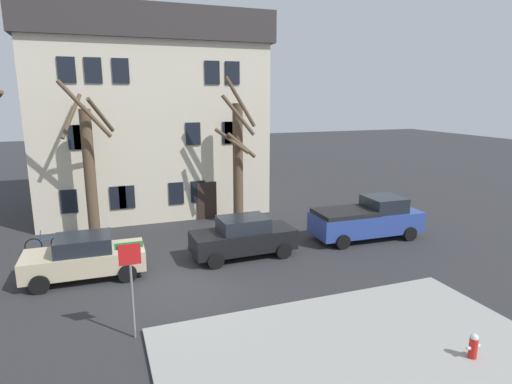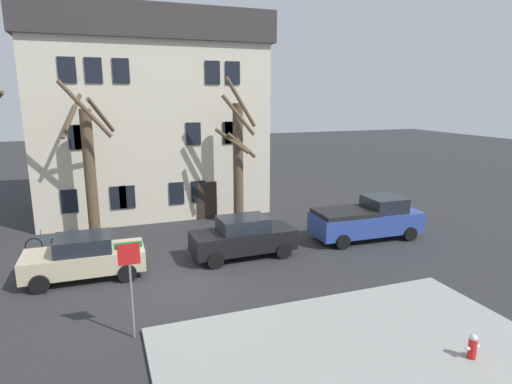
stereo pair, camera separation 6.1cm
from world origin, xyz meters
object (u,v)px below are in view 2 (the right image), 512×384
(street_sign_pole, at_px, (130,272))
(bicycle_leaning, at_px, (47,244))
(car_beige_sedan, at_px, (85,257))
(tree_bare_far, at_px, (238,159))
(tree_bare_mid, at_px, (90,167))
(fire_hydrant, at_px, (473,346))
(building_main, at_px, (149,114))
(car_black_sedan, at_px, (243,237))
(pickup_truck_blue, at_px, (367,219))

(street_sign_pole, distance_m, bicycle_leaning, 9.22)
(car_beige_sedan, bearing_deg, tree_bare_far, 31.72)
(tree_bare_mid, distance_m, fire_hydrant, 17.08)
(tree_bare_mid, distance_m, bicycle_leaning, 3.95)
(tree_bare_mid, height_order, fire_hydrant, tree_bare_mid)
(building_main, height_order, car_beige_sedan, building_main)
(tree_bare_far, relative_size, car_black_sedan, 1.73)
(building_main, bearing_deg, car_beige_sedan, -110.11)
(car_black_sedan, bearing_deg, pickup_truck_blue, 2.23)
(car_beige_sedan, bearing_deg, bicycle_leaning, 115.22)
(street_sign_pole, relative_size, bicycle_leaning, 1.65)
(tree_bare_mid, height_order, pickup_truck_blue, tree_bare_mid)
(pickup_truck_blue, bearing_deg, bicycle_leaning, 167.23)
(fire_hydrant, xyz_separation_m, street_sign_pole, (-8.16, 4.22, 1.54))
(building_main, relative_size, fire_hydrant, 19.38)
(building_main, distance_m, pickup_truck_blue, 14.31)
(tree_bare_mid, xyz_separation_m, street_sign_pole, (1.05, -9.85, -1.49))
(building_main, relative_size, street_sign_pole, 4.55)
(tree_bare_far, relative_size, fire_hydrant, 11.45)
(bicycle_leaning, bearing_deg, car_beige_sedan, -64.78)
(car_black_sedan, bearing_deg, fire_hydrant, -70.98)
(car_black_sedan, height_order, fire_hydrant, car_black_sedan)
(street_sign_pole, bearing_deg, car_black_sedan, 45.24)
(tree_bare_far, xyz_separation_m, fire_hydrant, (1.89, -13.90, -3.08))
(pickup_truck_blue, bearing_deg, car_black_sedan, -177.77)
(car_black_sedan, bearing_deg, building_main, 103.78)
(car_beige_sedan, distance_m, bicycle_leaning, 3.99)
(building_main, bearing_deg, fire_hydrant, -73.71)
(tree_bare_mid, relative_size, pickup_truck_blue, 1.39)
(tree_bare_far, relative_size, pickup_truck_blue, 1.44)
(tree_bare_far, distance_m, fire_hydrant, 14.36)
(tree_bare_mid, relative_size, car_beige_sedan, 1.70)
(tree_bare_mid, xyz_separation_m, pickup_truck_blue, (12.42, -4.58, -2.53))
(tree_bare_mid, bearing_deg, pickup_truck_blue, -20.24)
(street_sign_pole, height_order, bicycle_leaning, street_sign_pole)
(pickup_truck_blue, distance_m, street_sign_pole, 12.58)
(street_sign_pole, bearing_deg, car_beige_sedan, 105.54)
(building_main, xyz_separation_m, tree_bare_far, (3.83, -5.69, -2.17))
(building_main, height_order, tree_bare_mid, building_main)
(street_sign_pole, bearing_deg, bicycle_leaning, 109.75)
(building_main, bearing_deg, tree_bare_far, -56.06)
(fire_hydrant, height_order, street_sign_pole, street_sign_pole)
(tree_bare_mid, height_order, tree_bare_far, tree_bare_far)
(pickup_truck_blue, distance_m, bicycle_leaning, 14.82)
(building_main, bearing_deg, pickup_truck_blue, -48.48)
(building_main, distance_m, tree_bare_mid, 6.90)
(tree_bare_mid, distance_m, street_sign_pole, 10.01)
(car_black_sedan, bearing_deg, tree_bare_far, 74.54)
(bicycle_leaning, bearing_deg, car_black_sedan, -23.67)
(fire_hydrant, bearing_deg, tree_bare_far, 97.76)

